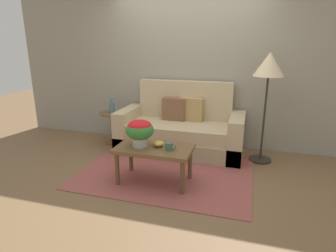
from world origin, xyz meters
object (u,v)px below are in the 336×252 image
(floor_lamp, at_px, (269,70))
(potted_plant, at_px, (140,130))
(coffee_mug, at_px, (169,146))
(side_table, at_px, (112,122))
(table_vase, at_px, (112,107))
(coffee_table, at_px, (154,152))
(snack_bowl, at_px, (158,143))
(couch, at_px, (181,131))

(floor_lamp, bearing_deg, potted_plant, -142.85)
(potted_plant, relative_size, coffee_mug, 2.61)
(side_table, relative_size, table_vase, 2.38)
(coffee_mug, bearing_deg, potted_plant, 177.74)
(floor_lamp, xyz_separation_m, table_vase, (-2.47, 0.06, -0.70))
(floor_lamp, relative_size, potted_plant, 4.62)
(coffee_table, height_order, side_table, side_table)
(snack_bowl, bearing_deg, couch, 89.87)
(side_table, bearing_deg, couch, 0.84)
(side_table, distance_m, snack_bowl, 1.66)
(side_table, xyz_separation_m, coffee_mug, (1.39, -1.20, 0.14))
(potted_plant, height_order, table_vase, potted_plant)
(couch, bearing_deg, coffee_table, -92.25)
(coffee_mug, relative_size, table_vase, 0.56)
(coffee_table, xyz_separation_m, potted_plant, (-0.17, -0.03, 0.28))
(side_table, height_order, floor_lamp, floor_lamp)
(coffee_table, distance_m, floor_lamp, 1.95)
(potted_plant, height_order, snack_bowl, potted_plant)
(coffee_table, relative_size, potted_plant, 2.74)
(coffee_table, height_order, snack_bowl, snack_bowl)
(couch, xyz_separation_m, snack_bowl, (-0.00, -1.13, 0.17))
(couch, xyz_separation_m, floor_lamp, (1.26, -0.08, 1.01))
(couch, bearing_deg, table_vase, -179.27)
(coffee_table, relative_size, side_table, 1.70)
(potted_plant, relative_size, table_vase, 1.47)
(coffee_table, bearing_deg, couch, 87.75)
(floor_lamp, xyz_separation_m, potted_plant, (-1.48, -1.12, -0.66))
(side_table, bearing_deg, table_vase, 8.00)
(coffee_mug, bearing_deg, floor_lamp, 45.93)
(floor_lamp, distance_m, snack_bowl, 1.85)
(side_table, bearing_deg, coffee_mug, -40.69)
(side_table, bearing_deg, coffee_table, -44.26)
(snack_bowl, height_order, table_vase, table_vase)
(coffee_table, relative_size, snack_bowl, 6.59)
(snack_bowl, bearing_deg, floor_lamp, 39.90)
(couch, xyz_separation_m, coffee_mug, (0.16, -1.21, 0.18))
(coffee_mug, distance_m, table_vase, 1.83)
(potted_plant, bearing_deg, coffee_mug, -2.26)
(coffee_table, relative_size, coffee_mug, 7.15)
(side_table, height_order, coffee_mug, coffee_mug)
(coffee_mug, xyz_separation_m, snack_bowl, (-0.16, 0.08, -0.01))
(coffee_table, bearing_deg, floor_lamp, 40.00)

